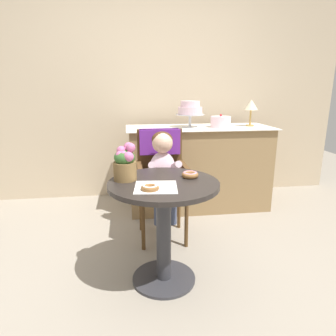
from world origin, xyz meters
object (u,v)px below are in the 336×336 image
object	(u,v)px
cafe_table	(164,212)
table_lamp	(251,106)
donut_mid	(150,187)
seated_child	(163,166)
donut_front	(190,174)
wicker_chair	(161,166)
round_layer_cake	(221,122)
tiered_cake_stand	(190,110)
flower_vase	(125,162)

from	to	relation	value
cafe_table	table_lamp	xyz separation A→B (m)	(1.11, 1.30, 0.61)
donut_mid	seated_child	bearing A→B (deg)	77.01
cafe_table	donut_front	distance (m)	0.31
wicker_chair	donut_front	distance (m)	0.65
cafe_table	round_layer_cake	bearing A→B (deg)	58.63
wicker_chair	table_lamp	bearing A→B (deg)	23.01
seated_child	round_layer_cake	world-z (taller)	round_layer_cake
cafe_table	tiered_cake_stand	size ratio (longest dim) A/B	2.40
donut_front	donut_mid	distance (m)	0.37
donut_front	flower_vase	bearing A→B (deg)	179.59
donut_front	cafe_table	bearing A→B (deg)	-158.83
donut_mid	tiered_cake_stand	distance (m)	1.59
flower_vase	tiered_cake_stand	xyz separation A→B (m)	(0.68, 1.22, 0.24)
donut_mid	tiered_cake_stand	bearing A→B (deg)	69.55
cafe_table	flower_vase	size ratio (longest dim) A/B	2.94
wicker_chair	tiered_cake_stand	xyz separation A→B (m)	(0.38, 0.60, 0.44)
donut_front	round_layer_cake	distance (m)	1.33
cafe_table	donut_front	bearing A→B (deg)	21.17
seated_child	donut_front	distance (m)	0.49
donut_front	tiered_cake_stand	world-z (taller)	tiered_cake_stand
cafe_table	flower_vase	world-z (taller)	flower_vase
wicker_chair	seated_child	distance (m)	0.16
wicker_chair	round_layer_cake	world-z (taller)	round_layer_cake
wicker_chair	tiered_cake_stand	size ratio (longest dim) A/B	3.18
donut_mid	tiered_cake_stand	size ratio (longest dim) A/B	0.36
tiered_cake_stand	table_lamp	size ratio (longest dim) A/B	1.05
donut_mid	flower_vase	bearing A→B (deg)	121.55
donut_mid	flower_vase	size ratio (longest dim) A/B	0.44
cafe_table	wicker_chair	xyz separation A→B (m)	(0.06, 0.70, 0.13)
flower_vase	table_lamp	bearing A→B (deg)	42.20
seated_child	donut_front	bearing A→B (deg)	-75.04
seated_child	donut_front	size ratio (longest dim) A/B	6.46
seated_child	donut_front	xyz separation A→B (m)	(0.13, -0.47, 0.06)
cafe_table	donut_mid	world-z (taller)	donut_mid
flower_vase	tiered_cake_stand	distance (m)	1.42
wicker_chair	tiered_cake_stand	bearing A→B (deg)	50.72
wicker_chair	seated_child	bearing A→B (deg)	-96.77
table_lamp	donut_mid	bearing A→B (deg)	-129.76
cafe_table	tiered_cake_stand	bearing A→B (deg)	71.17
wicker_chair	tiered_cake_stand	world-z (taller)	tiered_cake_stand
seated_child	table_lamp	xyz separation A→B (m)	(1.05, 0.76, 0.44)
tiered_cake_stand	round_layer_cake	distance (m)	0.35
seated_child	round_layer_cake	xyz separation A→B (m)	(0.70, 0.71, 0.28)
cafe_table	round_layer_cake	distance (m)	1.54
wicker_chair	flower_vase	world-z (taller)	flower_vase
wicker_chair	donut_mid	world-z (taller)	wicker_chair
table_lamp	donut_front	bearing A→B (deg)	-126.91
donut_front	round_layer_cake	world-z (taller)	round_layer_cake
round_layer_cake	donut_front	bearing A→B (deg)	-115.97
cafe_table	table_lamp	size ratio (longest dim) A/B	2.53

